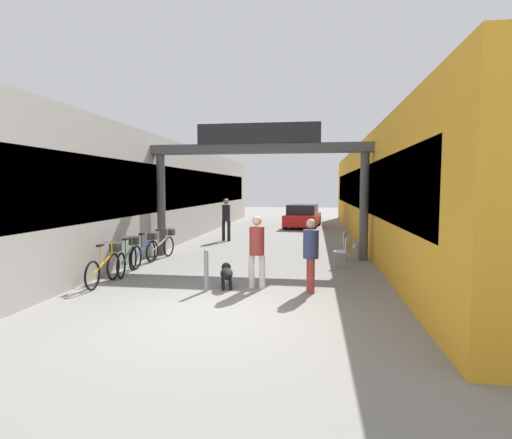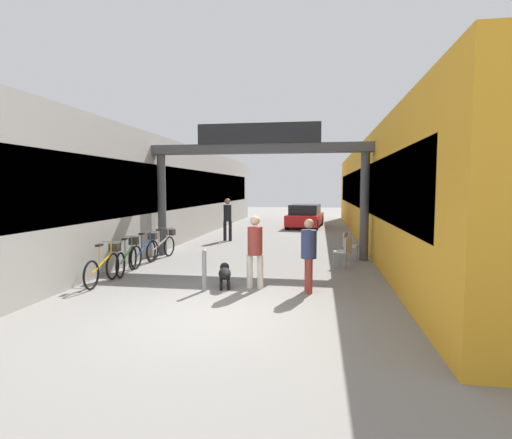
{
  "view_description": "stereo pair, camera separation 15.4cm",
  "coord_description": "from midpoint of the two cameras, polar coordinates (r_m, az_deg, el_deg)",
  "views": [
    {
      "loc": [
        1.79,
        -6.82,
        2.29
      ],
      "look_at": [
        0.0,
        5.44,
        1.3
      ],
      "focal_mm": 28.0,
      "sensor_mm": 36.0,
      "label": 1
    },
    {
      "loc": [
        1.94,
        -6.8,
        2.29
      ],
      "look_at": [
        0.0,
        5.44,
        1.3
      ],
      "focal_mm": 28.0,
      "sensor_mm": 36.0,
      "label": 2
    }
  ],
  "objects": [
    {
      "name": "storefront_right",
      "position": [
        18.1,
        18.61,
        3.59
      ],
      "size": [
        3.0,
        26.0,
        4.11
      ],
      "color": "gold",
      "rests_on": "ground_plane"
    },
    {
      "name": "bollard_post_metal",
      "position": [
        8.97,
        -7.61,
        -7.14
      ],
      "size": [
        0.1,
        0.1,
        0.93
      ],
      "color": "gray",
      "rests_on": "ground_plane"
    },
    {
      "name": "pedestrian_carrying_crate",
      "position": [
        17.17,
        -4.55,
        0.44
      ],
      "size": [
        0.39,
        0.37,
        1.83
      ],
      "color": "black",
      "rests_on": "ground_plane"
    },
    {
      "name": "dog_on_leash",
      "position": [
        9.25,
        -4.72,
        -7.65
      ],
      "size": [
        0.43,
        0.76,
        0.53
      ],
      "color": "black",
      "rests_on": "ground_plane"
    },
    {
      "name": "cafe_chair_aluminium_nearer",
      "position": [
        11.66,
        12.25,
        -4.17
      ],
      "size": [
        0.55,
        0.55,
        0.89
      ],
      "color": "gray",
      "rests_on": "ground_plane"
    },
    {
      "name": "bicycle_silver_farthest",
      "position": [
        13.3,
        -13.54,
        -3.57
      ],
      "size": [
        0.46,
        1.68,
        0.98
      ],
      "color": "black",
      "rests_on": "ground_plane"
    },
    {
      "name": "storefront_left",
      "position": [
        19.12,
        -13.06,
        3.75
      ],
      "size": [
        3.0,
        26.0,
        4.11
      ],
      "color": "#9E9993",
      "rests_on": "ground_plane"
    },
    {
      "name": "pedestrian_with_dog",
      "position": [
        9.06,
        -0.36,
        -3.97
      ],
      "size": [
        0.39,
        0.36,
        1.66
      ],
      "color": "silver",
      "rests_on": "ground_plane"
    },
    {
      "name": "bicycle_blue_third",
      "position": [
        12.29,
        -15.87,
        -4.28
      ],
      "size": [
        0.46,
        1.69,
        0.98
      ],
      "color": "black",
      "rests_on": "ground_plane"
    },
    {
      "name": "arcade_sign_gateway",
      "position": [
        13.03,
        0.06,
        7.95
      ],
      "size": [
        7.4,
        0.47,
        4.34
      ],
      "color": "#4C4C4F",
      "rests_on": "ground_plane"
    },
    {
      "name": "bicycle_green_second",
      "position": [
        11.24,
        -18.14,
        -5.15
      ],
      "size": [
        0.46,
        1.68,
        0.98
      ],
      "color": "black",
      "rests_on": "ground_plane"
    },
    {
      "name": "pedestrian_companion",
      "position": [
        8.8,
        7.34,
        -4.43
      ],
      "size": [
        0.39,
        0.4,
        1.62
      ],
      "color": "#99332D",
      "rests_on": "ground_plane"
    },
    {
      "name": "bicycle_orange_nearest",
      "position": [
        10.24,
        -21.1,
        -6.17
      ],
      "size": [
        0.46,
        1.69,
        0.98
      ],
      "color": "black",
      "rests_on": "ground_plane"
    },
    {
      "name": "cafe_chair_aluminium_farther",
      "position": [
        12.89,
        12.69,
        -3.34
      ],
      "size": [
        0.5,
        0.5,
        0.89
      ],
      "color": "gray",
      "rests_on": "ground_plane"
    },
    {
      "name": "ground_plane",
      "position": [
        7.42,
        -6.86,
        -13.43
      ],
      "size": [
        80.0,
        80.0,
        0.0
      ],
      "primitive_type": "plane",
      "color": "gray"
    },
    {
      "name": "parked_car_red",
      "position": [
        23.22,
        6.52,
        0.47
      ],
      "size": [
        2.14,
        4.16,
        1.33
      ],
      "color": "red",
      "rests_on": "ground_plane"
    }
  ]
}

